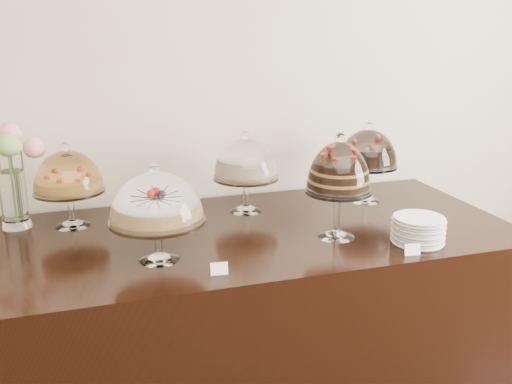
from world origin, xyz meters
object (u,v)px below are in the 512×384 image
object	(u,v)px
flower_vase	(12,173)
cake_stand_dark_choco	(368,152)
cake_stand_choco_layer	(339,172)
cake_stand_sugar_sponge	(156,202)
display_counter	(253,325)
cake_stand_cheesecake	(246,162)
plate_stack	(418,230)
cake_stand_fruit_tart	(68,175)

from	to	relation	value
flower_vase	cake_stand_dark_choco	bearing A→B (deg)	-3.92
cake_stand_choco_layer	cake_stand_dark_choco	bearing A→B (deg)	49.41
cake_stand_sugar_sponge	cake_stand_choco_layer	distance (m)	0.72
cake_stand_dark_choco	flower_vase	bearing A→B (deg)	176.08
display_counter	cake_stand_cheesecake	xyz separation A→B (m)	(0.05, 0.25, 0.68)
cake_stand_choco_layer	plate_stack	distance (m)	0.39
flower_vase	cake_stand_cheesecake	bearing A→B (deg)	-4.68
display_counter	cake_stand_sugar_sponge	world-z (taller)	cake_stand_sugar_sponge
cake_stand_fruit_tart	cake_stand_cheesecake	bearing A→B (deg)	-2.25
cake_stand_cheesecake	cake_stand_dark_choco	bearing A→B (deg)	-2.67
cake_stand_choco_layer	cake_stand_fruit_tart	xyz separation A→B (m)	(-1.02, 0.46, -0.05)
display_counter	flower_vase	world-z (taller)	flower_vase
cake_stand_sugar_sponge	plate_stack	world-z (taller)	cake_stand_sugar_sponge
cake_stand_choco_layer	cake_stand_dark_choco	world-z (taller)	cake_stand_choco_layer
display_counter	flower_vase	xyz separation A→B (m)	(-0.94, 0.33, 0.69)
display_counter	cake_stand_sugar_sponge	size ratio (longest dim) A/B	6.00
plate_stack	cake_stand_fruit_tart	bearing A→B (deg)	154.81
display_counter	cake_stand_fruit_tart	world-z (taller)	cake_stand_fruit_tart
flower_vase	plate_stack	size ratio (longest dim) A/B	2.15
cake_stand_sugar_sponge	flower_vase	size ratio (longest dim) A/B	0.84
flower_vase	cake_stand_sugar_sponge	bearing A→B (deg)	-45.32
flower_vase	plate_stack	world-z (taller)	flower_vase
cake_stand_fruit_tart	plate_stack	bearing A→B (deg)	-25.19
cake_stand_dark_choco	plate_stack	size ratio (longest dim) A/B	1.91
cake_stand_choco_layer	cake_stand_cheesecake	size ratio (longest dim) A/B	1.15
cake_stand_fruit_tart	flower_vase	distance (m)	0.23
display_counter	flower_vase	bearing A→B (deg)	160.72
plate_stack	flower_vase	bearing A→B (deg)	156.46
cake_stand_cheesecake	cake_stand_dark_choco	xyz separation A→B (m)	(0.60, -0.03, 0.01)
cake_stand_sugar_sponge	cake_stand_choco_layer	bearing A→B (deg)	1.52
cake_stand_choco_layer	plate_stack	size ratio (longest dim) A/B	2.12
cake_stand_dark_choco	flower_vase	world-z (taller)	flower_vase
display_counter	cake_stand_cheesecake	size ratio (longest dim) A/B	5.86
cake_stand_cheesecake	plate_stack	world-z (taller)	cake_stand_cheesecake
cake_stand_sugar_sponge	flower_vase	distance (m)	0.74
display_counter	cake_stand_sugar_sponge	distance (m)	0.82
cake_stand_cheesecake	plate_stack	bearing A→B (deg)	-47.38
cake_stand_sugar_sponge	cake_stand_cheesecake	xyz separation A→B (m)	(0.47, 0.45, 0.01)
display_counter	cake_stand_dark_choco	bearing A→B (deg)	18.91
cake_stand_dark_choco	flower_vase	size ratio (longest dim) A/B	0.89
cake_stand_sugar_sponge	cake_stand_cheesecake	bearing A→B (deg)	43.93
cake_stand_sugar_sponge	cake_stand_choco_layer	world-z (taller)	cake_stand_choco_layer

